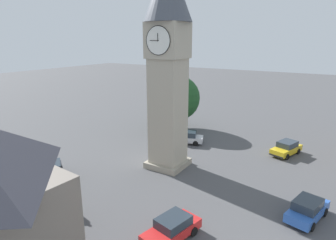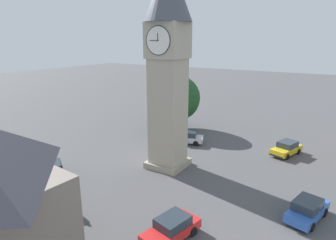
{
  "view_description": "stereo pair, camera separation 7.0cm",
  "coord_description": "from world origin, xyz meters",
  "px_view_note": "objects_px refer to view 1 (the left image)",
  "views": [
    {
      "loc": [
        -14.04,
        22.94,
        12.37
      ],
      "look_at": [
        0.0,
        0.0,
        4.86
      ],
      "focal_mm": 30.57,
      "sensor_mm": 36.0,
      "label": 1
    },
    {
      "loc": [
        -14.1,
        22.9,
        12.37
      ],
      "look_at": [
        0.0,
        0.0,
        4.86
      ],
      "focal_mm": 30.57,
      "sensor_mm": 36.0,
      "label": 2
    }
  ],
  "objects_px": {
    "clock_tower": "(168,50)",
    "car_blue_kerb": "(52,171)",
    "car_silver_kerb": "(307,209)",
    "car_black_far": "(172,228)",
    "pedestrian": "(73,201)",
    "car_white_side": "(187,137)",
    "tree": "(177,98)",
    "car_red_corner": "(286,148)"
  },
  "relations": [
    {
      "from": "car_silver_kerb",
      "to": "car_black_far",
      "type": "xyz_separation_m",
      "value": [
        7.14,
        6.93,
        0.0
      ]
    },
    {
      "from": "car_white_side",
      "to": "pedestrian",
      "type": "bearing_deg",
      "value": 89.66
    },
    {
      "from": "clock_tower",
      "to": "pedestrian",
      "type": "relative_size",
      "value": 11.69
    },
    {
      "from": "car_white_side",
      "to": "car_black_far",
      "type": "height_order",
      "value": "same"
    },
    {
      "from": "car_silver_kerb",
      "to": "car_red_corner",
      "type": "bearing_deg",
      "value": -73.84
    },
    {
      "from": "clock_tower",
      "to": "car_white_side",
      "type": "height_order",
      "value": "clock_tower"
    },
    {
      "from": "car_blue_kerb",
      "to": "clock_tower",
      "type": "bearing_deg",
      "value": -133.5
    },
    {
      "from": "car_silver_kerb",
      "to": "pedestrian",
      "type": "distance_m",
      "value": 16.98
    },
    {
      "from": "clock_tower",
      "to": "pedestrian",
      "type": "xyz_separation_m",
      "value": [
        1.62,
        10.76,
        -10.52
      ]
    },
    {
      "from": "car_white_side",
      "to": "pedestrian",
      "type": "height_order",
      "value": "pedestrian"
    },
    {
      "from": "car_black_far",
      "to": "clock_tower",
      "type": "bearing_deg",
      "value": -57.22
    },
    {
      "from": "clock_tower",
      "to": "tree",
      "type": "xyz_separation_m",
      "value": [
        5.57,
        -11.64,
        -7.03
      ]
    },
    {
      "from": "clock_tower",
      "to": "tree",
      "type": "bearing_deg",
      "value": -64.45
    },
    {
      "from": "car_blue_kerb",
      "to": "pedestrian",
      "type": "relative_size",
      "value": 2.55
    },
    {
      "from": "clock_tower",
      "to": "car_blue_kerb",
      "type": "bearing_deg",
      "value": 46.5
    },
    {
      "from": "car_white_side",
      "to": "tree",
      "type": "xyz_separation_m",
      "value": [
        4.05,
        -4.73,
        3.74
      ]
    },
    {
      "from": "clock_tower",
      "to": "car_black_far",
      "type": "bearing_deg",
      "value": 122.78
    },
    {
      "from": "car_white_side",
      "to": "car_silver_kerb",
      "type": "bearing_deg",
      "value": 147.5
    },
    {
      "from": "clock_tower",
      "to": "car_silver_kerb",
      "type": "distance_m",
      "value": 17.2
    },
    {
      "from": "clock_tower",
      "to": "car_blue_kerb",
      "type": "distance_m",
      "value": 15.42
    },
    {
      "from": "car_red_corner",
      "to": "car_white_side",
      "type": "xyz_separation_m",
      "value": [
        11.25,
        2.55,
        0.0
      ]
    },
    {
      "from": "pedestrian",
      "to": "clock_tower",
      "type": "bearing_deg",
      "value": -98.58
    },
    {
      "from": "pedestrian",
      "to": "tree",
      "type": "relative_size",
      "value": 0.22
    },
    {
      "from": "car_blue_kerb",
      "to": "car_silver_kerb",
      "type": "relative_size",
      "value": 0.98
    },
    {
      "from": "tree",
      "to": "clock_tower",
      "type": "bearing_deg",
      "value": 115.55
    },
    {
      "from": "car_silver_kerb",
      "to": "tree",
      "type": "bearing_deg",
      "value": -36.93
    },
    {
      "from": "clock_tower",
      "to": "tree",
      "type": "height_order",
      "value": "clock_tower"
    },
    {
      "from": "clock_tower",
      "to": "car_silver_kerb",
      "type": "bearing_deg",
      "value": 169.46
    },
    {
      "from": "car_blue_kerb",
      "to": "car_silver_kerb",
      "type": "height_order",
      "value": "same"
    },
    {
      "from": "car_silver_kerb",
      "to": "car_black_far",
      "type": "height_order",
      "value": "same"
    },
    {
      "from": "car_black_far",
      "to": "tree",
      "type": "distance_m",
      "value": 24.31
    },
    {
      "from": "car_black_far",
      "to": "tree",
      "type": "bearing_deg",
      "value": -61.09
    },
    {
      "from": "car_silver_kerb",
      "to": "car_white_side",
      "type": "bearing_deg",
      "value": -32.5
    },
    {
      "from": "pedestrian",
      "to": "tree",
      "type": "xyz_separation_m",
      "value": [
        3.94,
        -22.4,
        3.49
      ]
    },
    {
      "from": "clock_tower",
      "to": "car_blue_kerb",
      "type": "height_order",
      "value": "clock_tower"
    },
    {
      "from": "clock_tower",
      "to": "car_white_side",
      "type": "xyz_separation_m",
      "value": [
        1.52,
        -6.91,
        -10.77
      ]
    },
    {
      "from": "clock_tower",
      "to": "car_blue_kerb",
      "type": "relative_size",
      "value": 4.58
    },
    {
      "from": "car_red_corner",
      "to": "car_white_side",
      "type": "height_order",
      "value": "same"
    },
    {
      "from": "car_black_far",
      "to": "car_red_corner",
      "type": "bearing_deg",
      "value": -101.07
    },
    {
      "from": "clock_tower",
      "to": "car_red_corner",
      "type": "height_order",
      "value": "clock_tower"
    },
    {
      "from": "car_silver_kerb",
      "to": "car_white_side",
      "type": "height_order",
      "value": "same"
    },
    {
      "from": "car_silver_kerb",
      "to": "tree",
      "type": "xyz_separation_m",
      "value": [
        18.75,
        -14.09,
        3.74
      ]
    }
  ]
}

